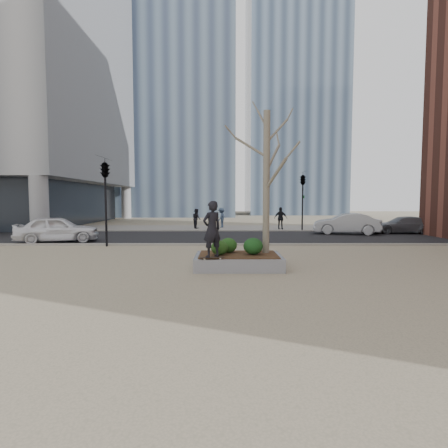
{
  "coord_description": "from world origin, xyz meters",
  "views": [
    {
      "loc": [
        0.5,
        -12.11,
        2.39
      ],
      "look_at": [
        0.5,
        2.0,
        1.4
      ],
      "focal_mm": 28.0,
      "sensor_mm": 36.0,
      "label": 1
    }
  ],
  "objects_px": {
    "skateboarder": "(212,229)",
    "planter": "(238,261)",
    "police_car": "(58,229)",
    "skateboard": "(212,258)"
  },
  "relations": [
    {
      "from": "planter",
      "to": "skateboarder",
      "type": "xyz_separation_m",
      "value": [
        -0.89,
        -0.88,
        1.21
      ]
    },
    {
      "from": "police_car",
      "to": "planter",
      "type": "bearing_deg",
      "value": -143.24
    },
    {
      "from": "skateboarder",
      "to": "police_car",
      "type": "relative_size",
      "value": 0.42
    },
    {
      "from": "skateboard",
      "to": "police_car",
      "type": "xyz_separation_m",
      "value": [
        -8.87,
        8.08,
        0.27
      ]
    },
    {
      "from": "skateboard",
      "to": "police_car",
      "type": "height_order",
      "value": "police_car"
    },
    {
      "from": "planter",
      "to": "skateboard",
      "type": "relative_size",
      "value": 3.85
    },
    {
      "from": "planter",
      "to": "police_car",
      "type": "xyz_separation_m",
      "value": [
        -9.76,
        7.2,
        0.53
      ]
    },
    {
      "from": "skateboarder",
      "to": "planter",
      "type": "bearing_deg",
      "value": -170.34
    },
    {
      "from": "skateboarder",
      "to": "police_car",
      "type": "bearing_deg",
      "value": -77.42
    },
    {
      "from": "planter",
      "to": "police_car",
      "type": "relative_size",
      "value": 0.7
    }
  ]
}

